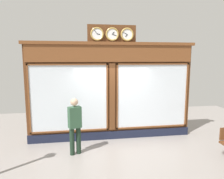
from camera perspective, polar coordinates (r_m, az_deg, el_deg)
The scene contains 2 objects.
shop_facade at distance 7.37m, azimuth -0.15°, elevation -0.30°, with size 5.82×0.42×3.92m.
pedestrian at distance 6.34m, azimuth -9.99°, elevation -9.11°, with size 0.41×0.33×1.69m.
Camera 1 is at (1.12, 7.07, 2.83)m, focal length 33.86 mm.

